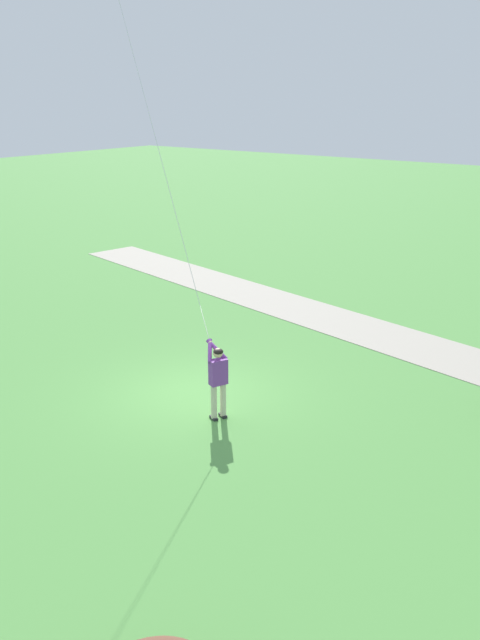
{
  "coord_description": "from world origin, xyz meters",
  "views": [
    {
      "loc": [
        11.46,
        9.99,
        7.1
      ],
      "look_at": [
        0.36,
        1.66,
        2.37
      ],
      "focal_mm": 37.36,
      "sensor_mm": 36.0,
      "label": 1
    }
  ],
  "objects": [
    {
      "name": "ground_plane",
      "position": [
        0.0,
        0.0,
        0.0
      ],
      "size": [
        120.0,
        120.0,
        0.0
      ],
      "primitive_type": "plane",
      "color": "#569947"
    },
    {
      "name": "walkway_path",
      "position": [
        -6.6,
        2.0,
        0.01
      ],
      "size": [
        8.65,
        31.85,
        0.02
      ],
      "primitive_type": "cube",
      "rotation": [
        0.0,
        0.0,
        -0.2
      ],
      "color": "#ADA393",
      "rests_on": "ground"
    },
    {
      "name": "person_kite_flyer",
      "position": [
        0.72,
        1.29,
        1.05
      ],
      "size": [
        0.49,
        0.63,
        1.83
      ],
      "color": "#232328",
      "rests_on": "ground"
    }
  ]
}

